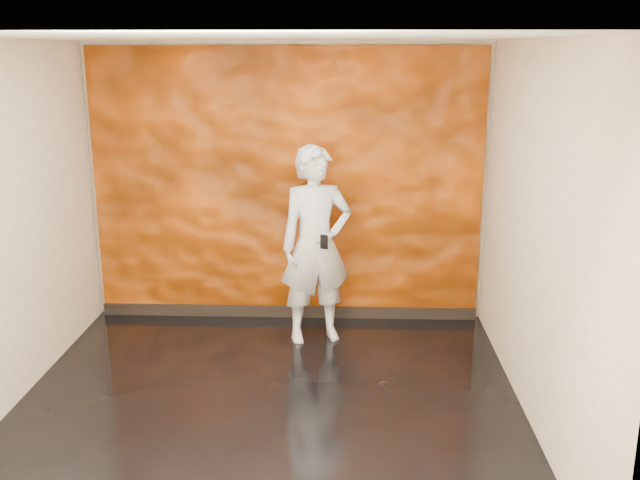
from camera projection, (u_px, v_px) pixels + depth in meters
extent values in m
cube|color=black|center=(268.00, 406.00, 5.63)|extent=(4.00, 4.00, 0.01)
cube|color=#B9A88F|center=(287.00, 184.00, 7.20)|extent=(4.00, 0.02, 2.80)
cube|color=#B9A88F|center=(216.00, 341.00, 3.34)|extent=(4.00, 0.02, 2.80)
cube|color=#B9A88F|center=(538.00, 237.00, 5.19)|extent=(0.02, 4.00, 2.80)
cube|color=white|center=(260.00, 37.00, 4.90)|extent=(4.00, 4.00, 0.01)
cube|color=#C64C05|center=(287.00, 187.00, 7.16)|extent=(3.90, 0.06, 2.75)
cube|color=black|center=(288.00, 311.00, 7.47)|extent=(3.90, 0.04, 0.12)
imported|color=#979CA5|center=(316.00, 245.00, 6.69)|extent=(0.79, 0.64, 1.88)
cube|color=black|center=(324.00, 242.00, 6.41)|extent=(0.07, 0.04, 0.13)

